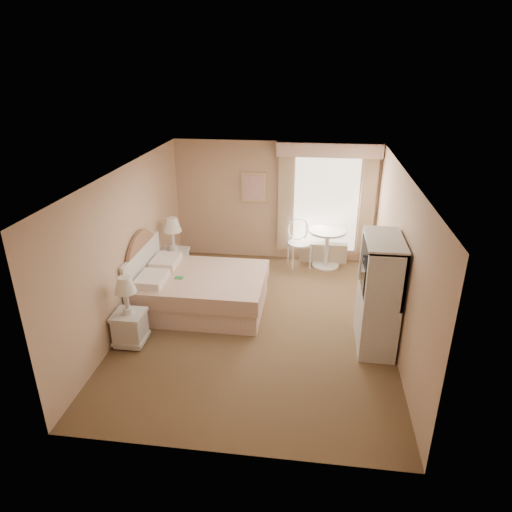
# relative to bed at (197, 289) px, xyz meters

# --- Properties ---
(room) EXTENTS (4.21, 5.51, 2.51)m
(room) POSITION_rel_bed_xyz_m (1.12, -0.35, 0.90)
(room) COLOR brown
(room) RESTS_ON ground
(window) EXTENTS (2.05, 0.22, 2.51)m
(window) POSITION_rel_bed_xyz_m (2.17, 2.30, 0.99)
(window) COLOR white
(window) RESTS_ON room
(framed_art) EXTENTS (0.52, 0.04, 0.62)m
(framed_art) POSITION_rel_bed_xyz_m (0.67, 2.36, 1.20)
(framed_art) COLOR #D5B383
(framed_art) RESTS_ON room
(bed) EXTENTS (2.13, 1.65, 1.46)m
(bed) POSITION_rel_bed_xyz_m (0.00, 0.00, 0.00)
(bed) COLOR #DC9A8F
(bed) RESTS_ON room
(nightstand_near) EXTENTS (0.46, 0.46, 1.10)m
(nightstand_near) POSITION_rel_bed_xyz_m (-0.72, -1.21, 0.06)
(nightstand_near) COLOR silver
(nightstand_near) RESTS_ON room
(nightstand_far) EXTENTS (0.51, 0.51, 1.22)m
(nightstand_far) POSITION_rel_bed_xyz_m (-0.72, 1.09, 0.11)
(nightstand_far) COLOR silver
(nightstand_far) RESTS_ON room
(round_table) EXTENTS (0.75, 0.75, 0.79)m
(round_table) POSITION_rel_bed_xyz_m (2.23, 2.05, 0.18)
(round_table) COLOR silver
(round_table) RESTS_ON room
(cafe_chair) EXTENTS (0.61, 0.61, 1.00)m
(cafe_chair) POSITION_rel_bed_xyz_m (1.65, 2.04, 0.23)
(cafe_chair) COLOR silver
(cafe_chair) RESTS_ON room
(armoire) EXTENTS (0.52, 1.03, 1.72)m
(armoire) POSITION_rel_bed_xyz_m (2.93, -0.73, 0.36)
(armoire) COLOR silver
(armoire) RESTS_ON room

